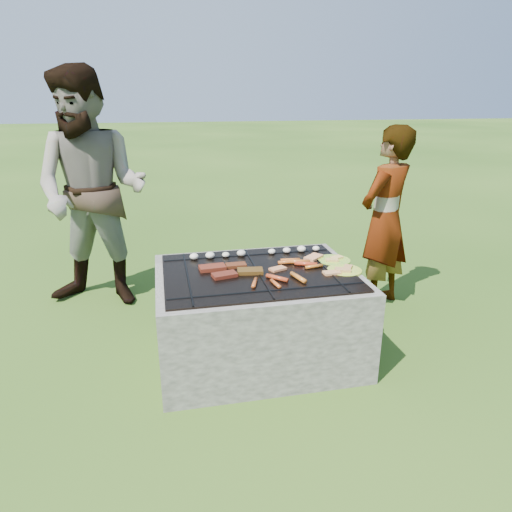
{
  "coord_description": "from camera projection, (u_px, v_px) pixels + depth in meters",
  "views": [
    {
      "loc": [
        -0.58,
        -2.69,
        1.69
      ],
      "look_at": [
        0.0,
        0.05,
        0.7
      ],
      "focal_mm": 32.0,
      "sensor_mm": 36.0,
      "label": 1
    }
  ],
  "objects": [
    {
      "name": "plate_far",
      "position": [
        334.0,
        260.0,
        3.15
      ],
      "size": [
        0.3,
        0.3,
        0.03
      ],
      "color": "yellow",
      "rests_on": "fire_pit"
    },
    {
      "name": "cook",
      "position": [
        385.0,
        219.0,
        3.69
      ],
      "size": [
        0.65,
        0.58,
        1.48
      ],
      "primitive_type": "imported",
      "rotation": [
        0.0,
        0.0,
        3.69
      ],
      "color": "gray",
      "rests_on": "ground"
    },
    {
      "name": "sausages",
      "position": [
        291.0,
        270.0,
        2.94
      ],
      "size": [
        0.53,
        0.46,
        0.03
      ],
      "color": "orange",
      "rests_on": "fire_pit"
    },
    {
      "name": "fire_pit",
      "position": [
        258.0,
        317.0,
        3.06
      ],
      "size": [
        1.3,
        1.0,
        0.62
      ],
      "color": "gray",
      "rests_on": "ground"
    },
    {
      "name": "lawn",
      "position": [
        258.0,
        354.0,
        3.15
      ],
      "size": [
        60.0,
        60.0,
        0.0
      ],
      "primitive_type": "plane",
      "color": "#244912",
      "rests_on": "ground"
    },
    {
      "name": "bread_on_grate",
      "position": [
        310.0,
        264.0,
        3.06
      ],
      "size": [
        0.44,
        0.41,
        0.02
      ],
      "color": "tan",
      "rests_on": "fire_pit"
    },
    {
      "name": "pork_slabs",
      "position": [
        230.0,
        270.0,
        2.94
      ],
      "size": [
        0.41,
        0.26,
        0.02
      ],
      "color": "maroon",
      "rests_on": "fire_pit"
    },
    {
      "name": "plate_near",
      "position": [
        344.0,
        270.0,
        2.97
      ],
      "size": [
        0.23,
        0.23,
        0.03
      ],
      "color": "yellow",
      "rests_on": "fire_pit"
    },
    {
      "name": "bystander",
      "position": [
        93.0,
        192.0,
        3.64
      ],
      "size": [
        1.11,
        0.98,
        1.92
      ],
      "primitive_type": "imported",
      "rotation": [
        0.0,
        0.0,
        -0.32
      ],
      "color": "gray",
      "rests_on": "ground"
    },
    {
      "name": "mushrooms",
      "position": [
        253.0,
        252.0,
        3.24
      ],
      "size": [
        0.95,
        0.06,
        0.04
      ],
      "color": "white",
      "rests_on": "fire_pit"
    }
  ]
}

